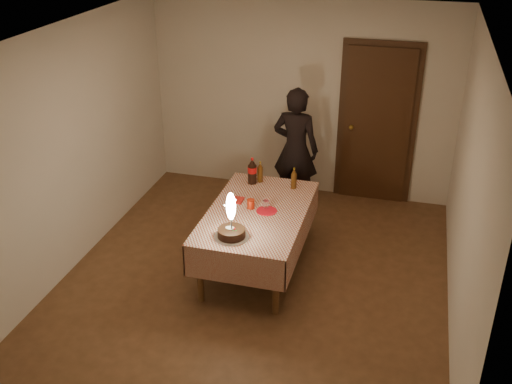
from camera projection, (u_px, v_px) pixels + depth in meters
The scene contains 12 objects.
ground at pixel (256, 277), 6.47m from camera, with size 4.00×4.50×0.01m, color brown.
room_shell at pixel (261, 131), 5.78m from camera, with size 4.04×4.54×2.62m.
dining_table at pixel (257, 219), 6.38m from camera, with size 1.02×1.72×0.70m.
birthday_cake at pixel (231, 226), 5.81m from camera, with size 0.34×0.34×0.48m.
red_plate at pixel (267, 211), 6.33m from camera, with size 0.22×0.22×0.01m, color red.
red_cup at pixel (251, 204), 6.37m from camera, with size 0.08×0.08×0.10m, color #AE230C.
clear_cup at pixel (266, 204), 6.37m from camera, with size 0.07×0.07×0.09m, color white.
napkin_stack at pixel (236, 200), 6.54m from camera, with size 0.15×0.15×0.02m, color #B21B14.
cola_bottle at pixel (252, 171), 6.87m from camera, with size 0.10×0.10×0.32m.
amber_bottle_left at pixel (260, 172), 6.92m from camera, with size 0.06×0.06×0.25m.
amber_bottle_right at pixel (294, 179), 6.76m from camera, with size 0.06×0.06×0.25m.
photographer at pixel (296, 149), 7.56m from camera, with size 0.63×0.47×1.62m.
Camera 1 is at (1.42, -5.18, 3.73)m, focal length 42.00 mm.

